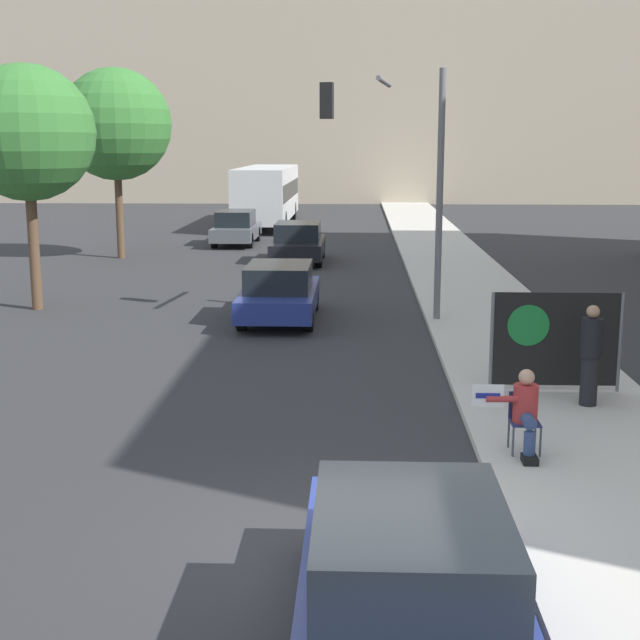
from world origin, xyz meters
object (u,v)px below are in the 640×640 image
at_px(seated_protester, 525,410).
at_px(street_tree_midblock, 116,125).
at_px(car_on_road_nearest, 279,292).
at_px(city_bus_on_road, 267,192).
at_px(jogger_on_sidewalk, 591,355).
at_px(street_tree_near_curb, 27,133).
at_px(parked_car_curbside, 409,582).
at_px(car_on_road_distant, 236,228).
at_px(car_on_road_midblock, 298,243).
at_px(protest_banner, 555,339).
at_px(traffic_light_pole, 398,153).

xyz_separation_m(seated_protester, street_tree_midblock, (-11.27, 21.55, 4.22)).
bearing_deg(car_on_road_nearest, city_bus_on_road, 96.36).
bearing_deg(jogger_on_sidewalk, street_tree_near_curb, 4.61).
xyz_separation_m(parked_car_curbside, car_on_road_distant, (-5.65, 31.07, 0.02)).
distance_m(car_on_road_midblock, city_bus_on_road, 14.67).
height_order(car_on_road_distant, street_tree_near_curb, street_tree_near_curb).
bearing_deg(car_on_road_midblock, city_bus_on_road, 100.06).
bearing_deg(seated_protester, street_tree_midblock, 141.18).
height_order(city_bus_on_road, street_tree_near_curb, street_tree_near_curb).
xyz_separation_m(jogger_on_sidewalk, city_bus_on_road, (-8.49, 32.58, 0.80)).
bearing_deg(car_on_road_nearest, car_on_road_midblock, 91.30).
bearing_deg(jogger_on_sidewalk, parked_car_curbside, 105.12).
xyz_separation_m(car_on_road_nearest, car_on_road_distant, (-3.28, 16.42, 0.02)).
bearing_deg(protest_banner, traffic_light_pole, 110.56).
bearing_deg(car_on_road_distant, protest_banner, -69.56).
bearing_deg(seated_protester, city_bus_on_road, 124.92).
distance_m(protest_banner, street_tree_near_curb, 14.59).
bearing_deg(city_bus_on_road, protest_banner, -75.70).
bearing_deg(seated_protester, parked_car_curbside, -87.29).
bearing_deg(car_on_road_nearest, street_tree_midblock, 121.00).
bearing_deg(street_tree_near_curb, traffic_light_pole, -7.91).
bearing_deg(city_bus_on_road, seated_protester, -78.66).
relative_size(seated_protester, car_on_road_midblock, 0.28).
distance_m(city_bus_on_road, street_tree_midblock, 14.42).
bearing_deg(car_on_road_midblock, parked_car_curbside, -84.14).
distance_m(jogger_on_sidewalk, protest_banner, 0.92).
xyz_separation_m(car_on_road_distant, street_tree_midblock, (-3.78, -4.67, 4.24)).
bearing_deg(street_tree_midblock, protest_banner, -56.05).
relative_size(city_bus_on_road, street_tree_midblock, 1.56).
xyz_separation_m(traffic_light_pole, street_tree_near_curb, (-9.38, 1.30, 0.47)).
distance_m(jogger_on_sidewalk, car_on_road_midblock, 19.12).
height_order(traffic_light_pole, car_on_road_distant, traffic_light_pole).
height_order(traffic_light_pole, car_on_road_midblock, traffic_light_pole).
xyz_separation_m(protest_banner, street_tree_midblock, (-12.35, 18.35, 3.93)).
bearing_deg(seated_protester, car_on_road_distant, 129.53).
relative_size(seated_protester, parked_car_curbside, 0.28).
relative_size(protest_banner, street_tree_midblock, 0.32).
bearing_deg(street_tree_midblock, parked_car_curbside, -70.36).
xyz_separation_m(street_tree_near_curb, street_tree_midblock, (-0.54, 10.55, 0.41)).
distance_m(seated_protester, street_tree_near_curb, 15.84).
distance_m(jogger_on_sidewalk, parked_car_curbside, 7.97).
bearing_deg(traffic_light_pole, jogger_on_sidewalk, -68.84).
distance_m(traffic_light_pole, parked_car_curbside, 14.95).
xyz_separation_m(seated_protester, traffic_light_pole, (-1.35, 9.70, 3.34)).
height_order(parked_car_curbside, city_bus_on_road, city_bus_on_road).
height_order(jogger_on_sidewalk, protest_banner, protest_banner).
relative_size(city_bus_on_road, street_tree_near_curb, 1.74).
relative_size(seated_protester, street_tree_midblock, 0.17).
bearing_deg(street_tree_near_curb, city_bus_on_road, 81.17).
height_order(street_tree_near_curb, street_tree_midblock, street_tree_midblock).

